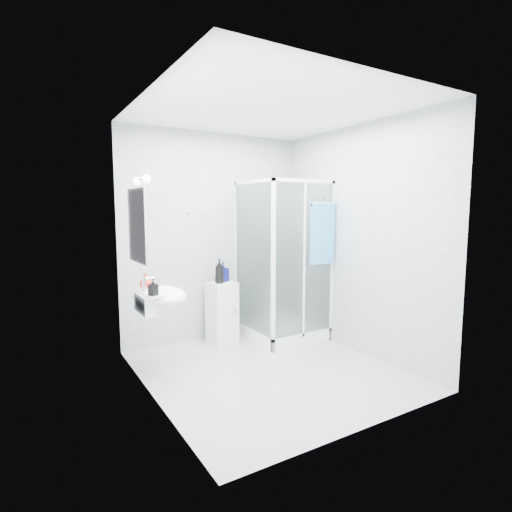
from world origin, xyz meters
TOP-DOWN VIEW (x-y plane):
  - room at (0.00, 0.00)m, footprint 2.40×2.60m
  - shower_enclosure at (0.67, 0.77)m, footprint 0.90×0.95m
  - wall_basin at (-0.99, 0.45)m, footprint 0.46×0.56m
  - mirror at (-1.19, 0.45)m, footprint 0.02×0.60m
  - vanity_lights at (-1.14, 0.45)m, footprint 0.10×0.40m
  - wall_hooks at (-0.25, 1.26)m, footprint 0.23×0.06m
  - storage_cabinet at (-0.02, 1.06)m, footprint 0.34×0.35m
  - hand_towel at (0.99, 0.36)m, footprint 0.35×0.05m
  - shampoo_bottle_a at (-0.07, 1.02)m, footprint 0.14×0.14m
  - shampoo_bottle_b at (0.03, 1.11)m, footprint 0.14×0.15m
  - soap_dispenser_orange at (-1.08, 0.61)m, footprint 0.15×0.15m
  - soap_dispenser_black at (-1.11, 0.26)m, footprint 0.09×0.09m

SIDE VIEW (x-z plane):
  - storage_cabinet at x=-0.02m, z-range 0.00..0.76m
  - shower_enclosure at x=0.67m, z-range -0.55..1.45m
  - wall_basin at x=-0.99m, z-range 0.62..0.97m
  - shampoo_bottle_b at x=0.03m, z-range 0.76..1.00m
  - shampoo_bottle_a at x=-0.07m, z-range 0.76..1.05m
  - soap_dispenser_orange at x=-1.08m, z-range 0.86..1.02m
  - soap_dispenser_black at x=-1.11m, z-range 0.86..1.02m
  - room at x=0.00m, z-range 0.00..2.60m
  - hand_towel at x=0.99m, z-range 1.01..1.75m
  - mirror at x=-1.19m, z-range 1.15..1.85m
  - wall_hooks at x=-0.25m, z-range 1.60..1.64m
  - vanity_lights at x=-1.14m, z-range 1.88..1.96m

